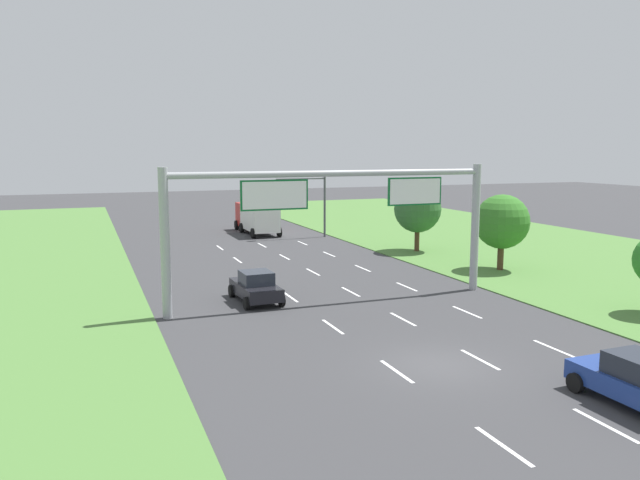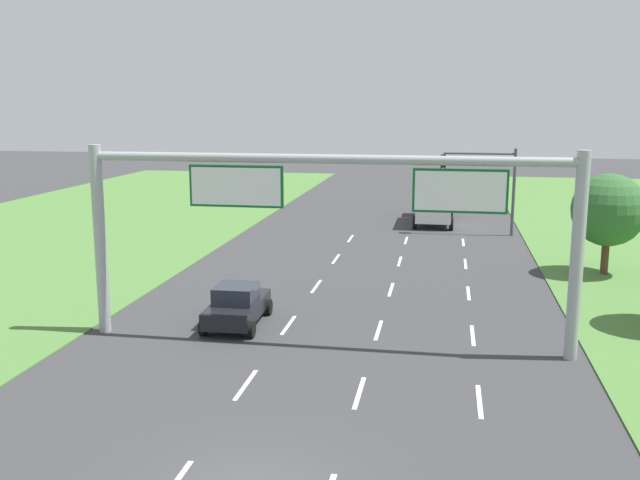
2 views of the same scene
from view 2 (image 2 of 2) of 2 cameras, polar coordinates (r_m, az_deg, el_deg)
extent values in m
cube|color=white|center=(22.36, -5.96, -11.43)|extent=(0.14, 2.40, 0.01)
cube|color=white|center=(27.82, -2.54, -6.81)|extent=(0.14, 2.40, 0.01)
cube|color=white|center=(33.47, -0.30, -3.72)|extent=(0.14, 2.40, 0.01)
cube|color=white|center=(39.22, 1.28, -1.52)|extent=(0.14, 2.40, 0.01)
cube|color=white|center=(45.03, 2.45, 0.12)|extent=(0.14, 2.40, 0.01)
cube|color=white|center=(21.71, 3.16, -12.09)|extent=(0.14, 2.40, 0.01)
cube|color=white|center=(27.30, 4.71, -7.19)|extent=(0.14, 2.40, 0.01)
cube|color=white|center=(33.04, 5.70, -3.97)|extent=(0.14, 2.40, 0.01)
cube|color=white|center=(38.85, 6.39, -1.70)|extent=(0.14, 2.40, 0.01)
cube|color=white|center=(44.72, 6.90, -0.03)|extent=(0.14, 2.40, 0.01)
cube|color=white|center=(21.62, 12.64, -12.46)|extent=(0.14, 2.40, 0.01)
cube|color=white|center=(27.23, 12.12, -7.46)|extent=(0.14, 2.40, 0.01)
cube|color=white|center=(32.97, 11.79, -4.18)|extent=(0.14, 2.40, 0.01)
cube|color=white|center=(38.80, 11.56, -1.88)|extent=(0.14, 2.40, 0.01)
cube|color=white|center=(44.67, 11.39, -0.18)|extent=(0.14, 2.40, 0.01)
cube|color=black|center=(27.88, -6.64, -5.48)|extent=(1.88, 4.06, 0.63)
cube|color=#232833|center=(27.58, -6.74, -4.28)|extent=(1.56, 1.69, 0.66)
cylinder|color=black|center=(29.55, -7.59, -5.18)|extent=(0.24, 0.65, 0.64)
cylinder|color=black|center=(29.11, -4.14, -5.36)|extent=(0.24, 0.65, 0.64)
cylinder|color=black|center=(26.89, -9.31, -6.88)|extent=(0.24, 0.65, 0.64)
cylinder|color=black|center=(26.41, -5.53, -7.12)|extent=(0.24, 0.65, 0.64)
cube|color=#B21E19|center=(54.48, 9.18, 3.54)|extent=(2.21, 2.11, 2.20)
cube|color=silver|center=(50.60, 9.11, 3.16)|extent=(2.38, 5.40, 2.53)
cylinder|color=black|center=(55.15, 7.97, 2.51)|extent=(0.28, 0.90, 0.90)
cylinder|color=black|center=(55.13, 10.32, 2.43)|extent=(0.28, 0.90, 0.90)
cylinder|color=black|center=(52.88, 7.80, 2.15)|extent=(0.28, 0.90, 0.90)
cylinder|color=black|center=(52.85, 10.42, 2.06)|extent=(0.28, 0.90, 0.90)
cylinder|color=black|center=(48.74, 7.61, 1.40)|extent=(0.28, 0.90, 0.90)
cylinder|color=black|center=(48.71, 10.45, 1.31)|extent=(0.28, 0.90, 0.90)
cylinder|color=#9EA0A5|center=(27.44, -17.18, -0.01)|extent=(0.44, 0.44, 7.00)
cylinder|color=#9EA0A5|center=(24.82, 19.87, -1.32)|extent=(0.44, 0.44, 7.00)
cylinder|color=#9EA0A5|center=(24.34, 0.39, 6.50)|extent=(16.80, 0.32, 0.32)
cube|color=#0C5B28|center=(25.16, -6.73, 4.29)|extent=(3.38, 0.12, 1.47)
cube|color=white|center=(25.09, -6.77, 4.28)|extent=(3.22, 0.01, 1.31)
cube|color=#0C5B28|center=(24.10, 11.13, 3.87)|extent=(3.13, 0.12, 1.47)
cube|color=white|center=(24.03, 11.14, 3.85)|extent=(2.97, 0.01, 1.31)
cylinder|color=#47494F|center=(47.24, 15.23, 3.69)|extent=(0.20, 0.20, 5.60)
cylinder|color=#47494F|center=(46.85, 12.63, 6.76)|extent=(4.50, 0.14, 0.14)
cube|color=black|center=(46.86, 9.83, 6.07)|extent=(0.32, 0.36, 1.10)
sphere|color=red|center=(46.63, 9.84, 6.50)|extent=(0.22, 0.22, 0.22)
sphere|color=orange|center=(46.66, 9.83, 6.05)|extent=(0.22, 0.22, 0.22)
sphere|color=green|center=(46.69, 9.81, 5.60)|extent=(0.22, 0.22, 0.22)
cylinder|color=#513823|center=(38.13, 21.84, -1.19)|extent=(0.37, 0.37, 1.94)
sphere|color=#30622E|center=(37.74, 22.09, 2.24)|extent=(3.58, 3.58, 3.58)
camera|label=1|loc=(16.70, -96.59, -3.86)|focal=35.00mm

